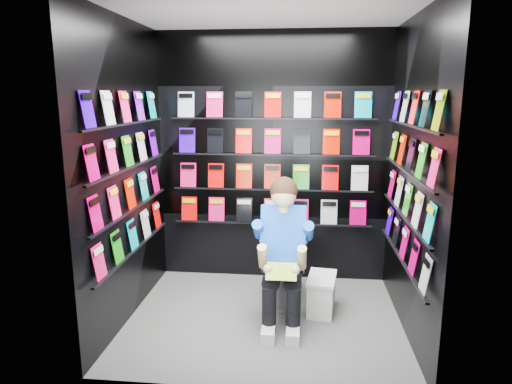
# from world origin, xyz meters

# --- Properties ---
(floor) EXTENTS (2.40, 2.40, 0.00)m
(floor) POSITION_xyz_m (0.00, 0.00, 0.00)
(floor) COLOR slate
(floor) RESTS_ON ground
(ceiling) EXTENTS (2.40, 2.40, 0.00)m
(ceiling) POSITION_xyz_m (0.00, 0.00, 2.60)
(ceiling) COLOR white
(ceiling) RESTS_ON floor
(wall_back) EXTENTS (2.40, 0.04, 2.60)m
(wall_back) POSITION_xyz_m (0.00, 1.00, 1.30)
(wall_back) COLOR black
(wall_back) RESTS_ON floor
(wall_front) EXTENTS (2.40, 0.04, 2.60)m
(wall_front) POSITION_xyz_m (0.00, -1.00, 1.30)
(wall_front) COLOR black
(wall_front) RESTS_ON floor
(wall_left) EXTENTS (0.04, 2.00, 2.60)m
(wall_left) POSITION_xyz_m (-1.20, 0.00, 1.30)
(wall_left) COLOR black
(wall_left) RESTS_ON floor
(wall_right) EXTENTS (0.04, 2.00, 2.60)m
(wall_right) POSITION_xyz_m (1.20, 0.00, 1.30)
(wall_right) COLOR black
(wall_right) RESTS_ON floor
(comics_back) EXTENTS (2.10, 0.06, 1.37)m
(comics_back) POSITION_xyz_m (0.00, 0.97, 1.31)
(comics_back) COLOR #F90608
(comics_back) RESTS_ON wall_back
(comics_left) EXTENTS (0.06, 1.70, 1.37)m
(comics_left) POSITION_xyz_m (-1.17, 0.00, 1.31)
(comics_left) COLOR #F90608
(comics_left) RESTS_ON wall_left
(comics_right) EXTENTS (0.06, 1.70, 1.37)m
(comics_right) POSITION_xyz_m (1.17, 0.00, 1.31)
(comics_right) COLOR #F90608
(comics_right) RESTS_ON wall_right
(toilet) EXTENTS (0.43, 0.76, 0.73)m
(toilet) POSITION_xyz_m (0.16, 0.42, 0.37)
(toilet) COLOR white
(toilet) RESTS_ON floor
(longbox) EXTENTS (0.28, 0.43, 0.31)m
(longbox) POSITION_xyz_m (0.51, 0.21, 0.15)
(longbox) COLOR white
(longbox) RESTS_ON floor
(longbox_lid) EXTENTS (0.30, 0.46, 0.03)m
(longbox_lid) POSITION_xyz_m (0.51, 0.21, 0.32)
(longbox_lid) COLOR white
(longbox_lid) RESTS_ON longbox
(reader) EXTENTS (0.53, 0.77, 1.40)m
(reader) POSITION_xyz_m (0.16, 0.04, 0.77)
(reader) COLOR #0343CE
(reader) RESTS_ON toilet
(held_comic) EXTENTS (0.25, 0.15, 0.10)m
(held_comic) POSITION_xyz_m (0.16, -0.31, 0.58)
(held_comic) COLOR #27971C
(held_comic) RESTS_ON reader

